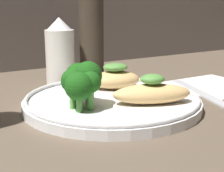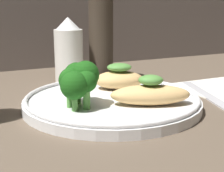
{
  "view_description": "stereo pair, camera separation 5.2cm",
  "coord_description": "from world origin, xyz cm",
  "px_view_note": "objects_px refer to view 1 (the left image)",
  "views": [
    {
      "loc": [
        -26.74,
        -43.5,
        15.89
      ],
      "look_at": [
        0.0,
        0.0,
        3.4
      ],
      "focal_mm": 55.0,
      "sensor_mm": 36.0,
      "label": 1
    },
    {
      "loc": [
        -22.14,
        -46.01,
        15.89
      ],
      "look_at": [
        0.0,
        0.0,
        3.4
      ],
      "focal_mm": 55.0,
      "sensor_mm": 36.0,
      "label": 2
    }
  ],
  "objects_px": {
    "plate": "(112,101)",
    "broccoli_bunch": "(81,81)",
    "pepper_grinder": "(92,37)",
    "sauce_bottle": "(60,53)"
  },
  "relations": [
    {
      "from": "plate",
      "to": "broccoli_bunch",
      "type": "bearing_deg",
      "value": -163.54
    },
    {
      "from": "broccoli_bunch",
      "to": "pepper_grinder",
      "type": "bearing_deg",
      "value": 58.0
    },
    {
      "from": "sauce_bottle",
      "to": "pepper_grinder",
      "type": "height_order",
      "value": "pepper_grinder"
    },
    {
      "from": "broccoli_bunch",
      "to": "sauce_bottle",
      "type": "xyz_separation_m",
      "value": [
        0.05,
        0.2,
        0.01
      ]
    },
    {
      "from": "broccoli_bunch",
      "to": "sauce_bottle",
      "type": "height_order",
      "value": "sauce_bottle"
    },
    {
      "from": "plate",
      "to": "sauce_bottle",
      "type": "distance_m",
      "value": 0.19
    },
    {
      "from": "pepper_grinder",
      "to": "plate",
      "type": "bearing_deg",
      "value": -108.93
    },
    {
      "from": "sauce_bottle",
      "to": "broccoli_bunch",
      "type": "bearing_deg",
      "value": -105.18
    },
    {
      "from": "plate",
      "to": "broccoli_bunch",
      "type": "distance_m",
      "value": 0.08
    },
    {
      "from": "plate",
      "to": "sauce_bottle",
      "type": "bearing_deg",
      "value": 92.69
    }
  ]
}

